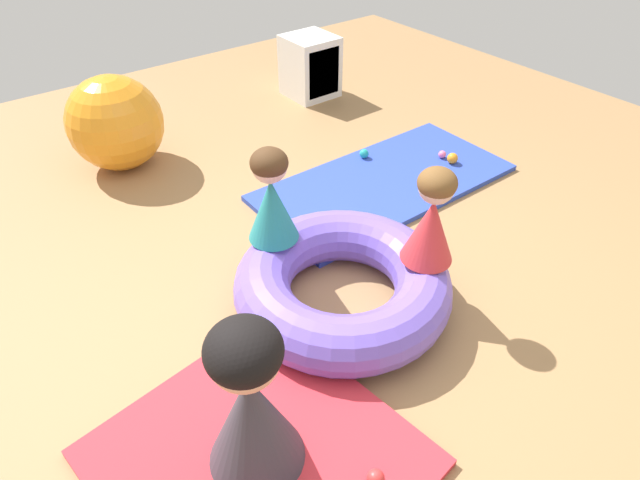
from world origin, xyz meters
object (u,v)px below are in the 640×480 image
adult_seated (250,402)px  storage_cube (312,67)px  play_ball_orange (452,158)px  play_ball_pink_second (357,218)px  play_ball_teal (364,154)px  play_ball_blue (331,233)px  play_ball_red (376,478)px  child_in_teal (271,196)px  inflatable_cushion (342,284)px  play_ball_pink (442,154)px  child_in_red (432,217)px  play_ball_yellow (329,218)px  exercise_ball_large (115,123)px

adult_seated → storage_cube: size_ratio=1.40×
play_ball_orange → play_ball_pink_second: play_ball_orange is taller
play_ball_teal → play_ball_blue: (-0.85, -0.65, 0.02)m
play_ball_red → storage_cube: (2.14, 3.28, 0.20)m
play_ball_teal → play_ball_pink_second: 0.86m
storage_cube → play_ball_pink_second: bearing=-119.0°
child_in_teal → adult_seated: 1.17m
inflatable_cushion → storage_cube: storage_cube is taller
play_ball_pink → child_in_red: bearing=-142.1°
play_ball_orange → play_ball_yellow: 1.23m
inflatable_cushion → play_ball_teal: size_ratio=16.46×
child_in_teal → storage_cube: (1.75, 1.98, -0.29)m
play_ball_red → exercise_ball_large: (0.19, 3.11, 0.28)m
adult_seated → exercise_ball_large: 2.77m
child_in_red → play_ball_pink_second: child_in_red is taller
inflatable_cushion → play_ball_pink: inflatable_cushion is taller
play_ball_yellow → exercise_ball_large: 1.80m
play_ball_teal → storage_cube: (0.45, 1.28, 0.20)m
child_in_red → child_in_teal: (-0.54, 0.64, 0.00)m
child_in_red → adult_seated: (-1.25, -0.27, -0.15)m
adult_seated → play_ball_orange: adult_seated is taller
play_ball_pink_second → play_ball_orange: bearing=7.4°
adult_seated → play_ball_red: 0.60m
exercise_ball_large → play_ball_teal: bearing=-36.5°
play_ball_yellow → play_ball_pink_second: bearing=-41.0°
inflatable_cushion → adult_seated: bearing=-150.0°
adult_seated → play_ball_pink_second: bearing=16.4°
exercise_ball_large → storage_cube: exercise_ball_large is taller
child_in_teal → play_ball_blue: bearing=178.3°
play_ball_orange → adult_seated: bearing=-155.4°
child_in_red → play_ball_red: child_in_red is taller
play_ball_blue → exercise_ball_large: 1.90m
play_ball_blue → storage_cube: 2.34m
play_ball_orange → play_ball_red: (-2.18, -1.52, -0.00)m
play_ball_teal → play_ball_orange: bearing=-44.5°
child_in_red → play_ball_pink_second: (0.15, 0.72, -0.49)m
inflatable_cushion → child_in_teal: (-0.16, 0.41, 0.42)m
inflatable_cushion → child_in_red: bearing=-31.4°
play_ball_pink → play_ball_pink_second: size_ratio=0.89×
child_in_red → exercise_ball_large: (-0.74, 2.45, -0.22)m
inflatable_cushion → child_in_red: (0.38, -0.23, 0.42)m
play_ball_blue → adult_seated: bearing=-140.2°
play_ball_orange → storage_cube: size_ratio=0.15×
child_in_teal → play_ball_teal: child_in_teal is taller
adult_seated → play_ball_yellow: bearing=22.6°
play_ball_red → adult_seated: bearing=128.8°
play_ball_red → play_ball_yellow: bearing=57.8°
play_ball_orange → play_ball_yellow: bearing=-179.1°
play_ball_blue → play_ball_red: size_ratio=1.44×
play_ball_red → inflatable_cushion: bearing=57.9°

